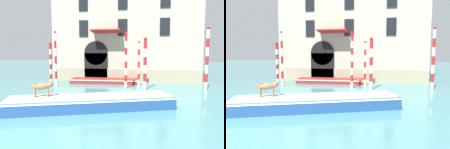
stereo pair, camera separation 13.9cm
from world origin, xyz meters
The scene contains 10 objects.
palazzo_left centered at (1.09, 19.61, 6.51)m, with size 14.89×7.40×13.07m.
boat_foreground centered at (1.26, 5.83, 0.36)m, with size 8.51×4.98×0.68m.
dog_on_deck centered at (-1.02, 5.16, 1.18)m, with size 1.07×0.69×0.77m.
boat_moored_near_palazzo centered at (-0.28, 14.91, 0.21)m, with size 6.34×2.38×0.39m.
mooring_pole_0 centered at (-4.89, 13.40, 1.89)m, with size 0.23×0.23×3.75m.
mooring_pole_1 centered at (3.56, 12.14, 2.01)m, with size 0.26×0.26×3.98m.
mooring_pole_2 centered at (-3.80, 12.18, 2.31)m, with size 0.19×0.19×4.59m.
mooring_pole_3 centered at (2.92, 14.05, 1.91)m, with size 0.19×0.19×3.79m.
mooring_pole_4 centered at (8.03, 12.51, 2.38)m, with size 0.23×0.23×4.71m.
mooring_pole_5 centered at (2.03, 12.51, 2.24)m, with size 0.21×0.21×4.45m.
Camera 1 is at (4.57, -4.57, 2.93)m, focal length 35.00 mm.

